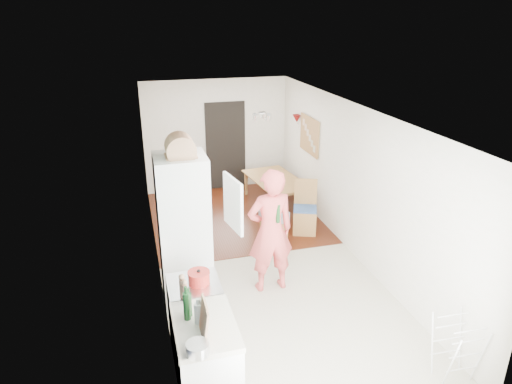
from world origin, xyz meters
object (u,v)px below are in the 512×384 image
person (271,220)px  drying_rack (456,350)px  dining_chair (305,208)px  stool (274,232)px  dining_table (277,194)px

person → drying_rack: 2.78m
dining_chair → stool: (-0.69, -0.28, -0.26)m
dining_chair → drying_rack: 3.85m
stool → dining_chair: bearing=22.3°
dining_table → drying_rack: size_ratio=1.87×
drying_rack → dining_chair: bearing=97.3°
dining_table → stool: bearing=152.8°
dining_chair → drying_rack: bearing=-64.3°
person → drying_rack: person is taller
stool → drying_rack: 3.69m
stool → drying_rack: size_ratio=0.63×
person → dining_chair: 2.04m
dining_chair → stool: bearing=-136.2°
person → dining_table: size_ratio=1.56×
stool → drying_rack: (0.97, -3.55, 0.14)m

